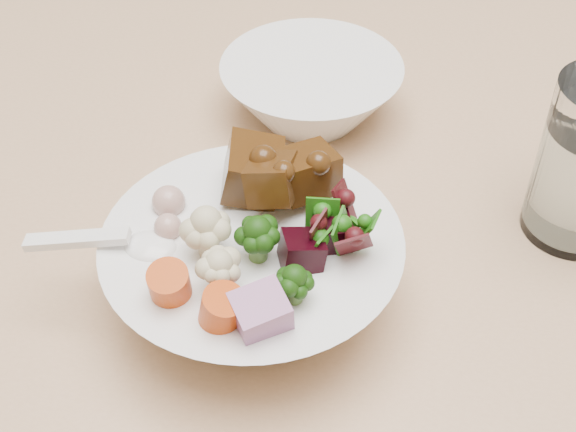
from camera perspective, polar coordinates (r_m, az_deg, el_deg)
The scene contains 3 objects.
food_bowl at distance 0.54m, azimuth -2.31°, elevation -3.47°, with size 0.20×0.20×0.11m.
soup_spoon at distance 0.53m, azimuth -11.08°, elevation -2.08°, with size 0.10×0.04×0.02m.
side_bowl at distance 0.71m, azimuth 1.65°, elevation 8.89°, with size 0.16×0.16×0.05m, color white, non-canonical shape.
Camera 1 is at (-0.05, -0.51, 1.11)m, focal length 50.00 mm.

